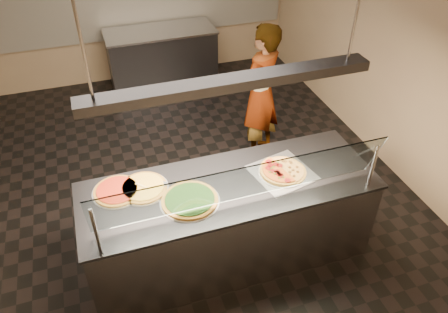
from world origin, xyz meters
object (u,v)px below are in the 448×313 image
object	(u,v)px
perforated_tray	(282,172)
pizza_spinach	(190,200)
sneeze_guard	(244,184)
serving_counter	(229,221)
pizza_tomato	(117,190)
worker	(260,94)
heat_lamp_housing	(230,83)
half_pizza_pepperoni	(272,172)
prep_table	(162,58)
half_pizza_sausage	(292,168)
pizza_spatula	(149,186)
pizza_cheese	(143,187)

from	to	relation	value
perforated_tray	pizza_spinach	distance (m)	0.92
sneeze_guard	serving_counter	bearing A→B (deg)	90.00
pizza_tomato	serving_counter	bearing A→B (deg)	-13.18
worker	heat_lamp_housing	xyz separation A→B (m)	(-0.92, -1.50, 1.07)
serving_counter	half_pizza_pepperoni	distance (m)	0.65
serving_counter	prep_table	distance (m)	3.76
sneeze_guard	pizza_spinach	xyz separation A→B (m)	(-0.39, 0.25, -0.28)
half_pizza_sausage	pizza_spatula	size ratio (longest dim) A/B	1.63
pizza_cheese	pizza_tomato	bearing A→B (deg)	172.25
serving_counter	perforated_tray	bearing A→B (deg)	0.37
sneeze_guard	pizza_spatula	bearing A→B (deg)	142.83
sneeze_guard	pizza_tomato	distance (m)	1.16
perforated_tray	worker	xyz separation A→B (m)	(0.40, 1.50, -0.06)
perforated_tray	heat_lamp_housing	size ratio (longest dim) A/B	0.26
heat_lamp_housing	pizza_cheese	bearing A→B (deg)	165.22
pizza_cheese	worker	xyz separation A→B (m)	(1.66, 1.31, -0.06)
half_pizza_sausage	prep_table	xyz separation A→B (m)	(-0.47, 3.76, -0.49)
half_pizza_pepperoni	half_pizza_sausage	bearing A→B (deg)	-0.07
serving_counter	pizza_tomato	distance (m)	1.10
serving_counter	pizza_tomato	xyz separation A→B (m)	(-0.97, 0.23, 0.48)
pizza_tomato	heat_lamp_housing	bearing A→B (deg)	-13.18
perforated_tray	heat_lamp_housing	bearing A→B (deg)	-179.63
heat_lamp_housing	pizza_spinach	bearing A→B (deg)	-166.90
perforated_tray	pizza_cheese	distance (m)	1.27
serving_counter	perforated_tray	world-z (taller)	perforated_tray
pizza_spinach	prep_table	xyz separation A→B (m)	(0.55, 3.85, -0.48)
pizza_cheese	heat_lamp_housing	world-z (taller)	heat_lamp_housing
half_pizza_pepperoni	pizza_cheese	size ratio (longest dim) A/B	1.02
serving_counter	half_pizza_pepperoni	world-z (taller)	half_pizza_pepperoni
pizza_spinach	pizza_spatula	world-z (taller)	pizza_spatula
pizza_tomato	prep_table	xyz separation A→B (m)	(1.12, 3.53, -0.48)
half_pizza_pepperoni	pizza_spatula	distance (m)	1.12
pizza_spinach	pizza_tomato	world-z (taller)	pizza_spinach
sneeze_guard	half_pizza_sausage	distance (m)	0.76
serving_counter	pizza_spinach	bearing A→B (deg)	-166.90
pizza_tomato	worker	size ratio (longest dim) A/B	0.25
prep_table	pizza_cheese	bearing A→B (deg)	-104.09
sneeze_guard	prep_table	size ratio (longest dim) A/B	1.42
half_pizza_pepperoni	pizza_spinach	xyz separation A→B (m)	(-0.81, -0.09, -0.02)
serving_counter	heat_lamp_housing	size ratio (longest dim) A/B	1.17
half_pizza_sausage	prep_table	bearing A→B (deg)	97.08
heat_lamp_housing	perforated_tray	bearing A→B (deg)	0.37
half_pizza_sausage	serving_counter	bearing A→B (deg)	-179.70
prep_table	pizza_tomato	bearing A→B (deg)	-107.57
half_pizza_sausage	worker	xyz separation A→B (m)	(0.30, 1.50, -0.08)
pizza_spinach	pizza_spatula	xyz separation A→B (m)	(-0.30, 0.27, 0.01)
pizza_tomato	worker	bearing A→B (deg)	34.11
prep_table	worker	size ratio (longest dim) A/B	0.97
perforated_tray	heat_lamp_housing	distance (m)	1.14
half_pizza_pepperoni	pizza_tomato	world-z (taller)	half_pizza_pepperoni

